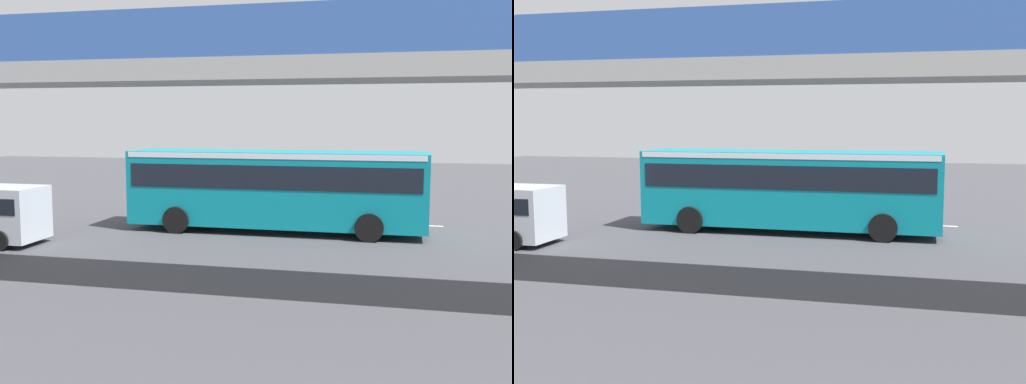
{
  "view_description": "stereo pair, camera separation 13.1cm",
  "coord_description": "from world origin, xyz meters",
  "views": [
    {
      "loc": [
        -5.55,
        24.38,
        4.44
      ],
      "look_at": [
        0.15,
        1.03,
        1.6
      ],
      "focal_mm": 44.13,
      "sensor_mm": 36.0,
      "label": 1
    },
    {
      "loc": [
        -5.68,
        24.34,
        4.44
      ],
      "look_at": [
        0.15,
        1.03,
        1.6
      ],
      "focal_mm": 44.13,
      "sensor_mm": 36.0,
      "label": 2
    }
  ],
  "objects": [
    {
      "name": "city_bus",
      "position": [
        -0.55,
        0.53,
        1.88
      ],
      "size": [
        11.54,
        2.85,
        3.15
      ],
      "color": "#0C8493",
      "rests_on": "ground"
    },
    {
      "name": "lane_dash_left",
      "position": [
        -2.0,
        -2.24,
        0.0
      ],
      "size": [
        2.0,
        0.2,
        0.01
      ],
      "primitive_type": "cube",
      "color": "silver",
      "rests_on": "ground"
    },
    {
      "name": "pedestrian_overpass",
      "position": [
        0.0,
        9.66,
        5.16
      ],
      "size": [
        31.57,
        2.6,
        6.88
      ],
      "color": "#9E9E99",
      "rests_on": "ground"
    },
    {
      "name": "lane_dash_right",
      "position": [
        6.0,
        -2.24,
        0.0
      ],
      "size": [
        2.0,
        0.2,
        0.01
      ],
      "primitive_type": "cube",
      "color": "silver",
      "rests_on": "ground"
    },
    {
      "name": "lane_dash_centre",
      "position": [
        2.0,
        -2.24,
        0.0
      ],
      "size": [
        2.0,
        0.2,
        0.01
      ],
      "primitive_type": "cube",
      "color": "silver",
      "rests_on": "ground"
    },
    {
      "name": "ground",
      "position": [
        0.0,
        0.0,
        0.0
      ],
      "size": [
        80.0,
        80.0,
        0.0
      ],
      "primitive_type": "plane",
      "color": "#424247"
    },
    {
      "name": "lane_dash_leftmost",
      "position": [
        -6.0,
        -2.24,
        0.0
      ],
      "size": [
        2.0,
        0.2,
        0.01
      ],
      "primitive_type": "cube",
      "color": "silver",
      "rests_on": "ground"
    }
  ]
}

